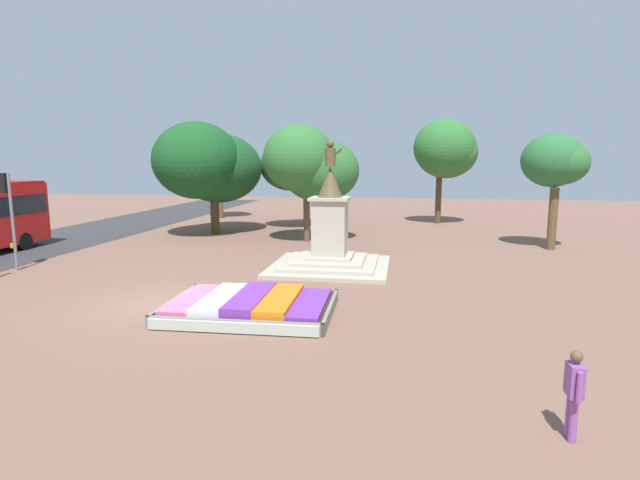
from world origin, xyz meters
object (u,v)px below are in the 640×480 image
statue_monument (330,241)px  pedestrian_crossing_plaza (574,389)px  traffic_light_mid_block (9,204)px  flower_planter (250,306)px

statue_monument → pedestrian_crossing_plaza: 13.65m
statue_monument → traffic_light_mid_block: bearing=-168.6°
pedestrian_crossing_plaza → flower_planter: bearing=142.0°
traffic_light_mid_block → pedestrian_crossing_plaza: bearing=-27.6°
flower_planter → pedestrian_crossing_plaza: bearing=-38.0°
traffic_light_mid_block → pedestrian_crossing_plaza: size_ratio=2.63×
flower_planter → statue_monument: statue_monument is taller
flower_planter → pedestrian_crossing_plaza: pedestrian_crossing_plaza is taller
flower_planter → traffic_light_mid_block: (-11.44, 4.12, 2.51)m
pedestrian_crossing_plaza → statue_monument: bearing=115.1°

